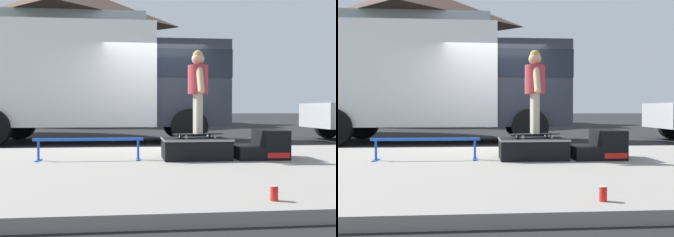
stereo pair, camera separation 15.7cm
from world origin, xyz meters
TOP-DOWN VIEW (x-y plane):
  - ground_plane at (0.00, 0.00)m, footprint 140.00×140.00m
  - sidewalk_slab at (0.00, -3.00)m, footprint 50.00×5.00m
  - skate_box at (0.38, -2.46)m, footprint 1.04×0.70m
  - kicker_ramp at (1.45, -2.46)m, footprint 0.78×0.71m
  - grind_rail at (-1.25, -2.45)m, footprint 1.64×0.28m
  - skateboard at (0.42, -2.41)m, footprint 0.80×0.42m
  - skater_kid at (0.42, -2.41)m, footprint 0.31×0.67m
  - soda_can at (0.57, -5.19)m, footprint 0.07×0.07m
  - box_truck at (-1.49, 2.20)m, footprint 6.91×2.63m
  - house_behind at (-4.24, 15.37)m, footprint 9.54×8.22m

SIDE VIEW (x-z plane):
  - ground_plane at x=0.00m, z-range 0.00..0.00m
  - sidewalk_slab at x=0.00m, z-range 0.00..0.12m
  - soda_can at x=0.57m, z-range 0.12..0.25m
  - skate_box at x=0.38m, z-range 0.13..0.45m
  - kicker_ramp at x=1.45m, z-range 0.08..0.53m
  - grind_rail at x=-1.25m, z-range 0.21..0.55m
  - skateboard at x=0.42m, z-range 0.46..0.53m
  - skater_kid at x=0.42m, z-range 0.62..1.92m
  - box_truck at x=-1.49m, z-range 0.18..3.23m
  - house_behind at x=-4.24m, z-range 0.04..8.44m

